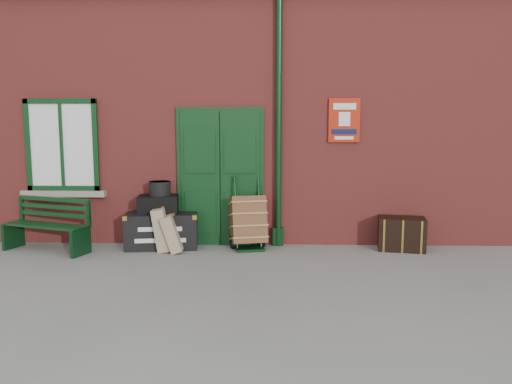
{
  "coord_description": "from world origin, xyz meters",
  "views": [
    {
      "loc": [
        0.55,
        -6.64,
        1.96
      ],
      "look_at": [
        0.31,
        0.6,
        1.0
      ],
      "focal_mm": 35.0,
      "sensor_mm": 36.0,
      "label": 1
    }
  ],
  "objects_px": {
    "bench": "(48,223)",
    "houdini_trunk": "(162,230)",
    "porter_trolley": "(248,221)",
    "dark_trunk": "(402,234)"
  },
  "relations": [
    {
      "from": "houdini_trunk",
      "to": "porter_trolley",
      "type": "distance_m",
      "value": 1.41
    },
    {
      "from": "bench",
      "to": "houdini_trunk",
      "type": "relative_size",
      "value": 1.29
    },
    {
      "from": "houdini_trunk",
      "to": "dark_trunk",
      "type": "height_order",
      "value": "houdini_trunk"
    },
    {
      "from": "dark_trunk",
      "to": "porter_trolley",
      "type": "bearing_deg",
      "value": -170.22
    },
    {
      "from": "bench",
      "to": "dark_trunk",
      "type": "height_order",
      "value": "bench"
    },
    {
      "from": "bench",
      "to": "porter_trolley",
      "type": "height_order",
      "value": "porter_trolley"
    },
    {
      "from": "bench",
      "to": "houdini_trunk",
      "type": "height_order",
      "value": "bench"
    },
    {
      "from": "houdini_trunk",
      "to": "porter_trolley",
      "type": "bearing_deg",
      "value": -7.73
    },
    {
      "from": "houdini_trunk",
      "to": "dark_trunk",
      "type": "relative_size",
      "value": 1.58
    },
    {
      "from": "porter_trolley",
      "to": "bench",
      "type": "bearing_deg",
      "value": 172.09
    }
  ]
}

